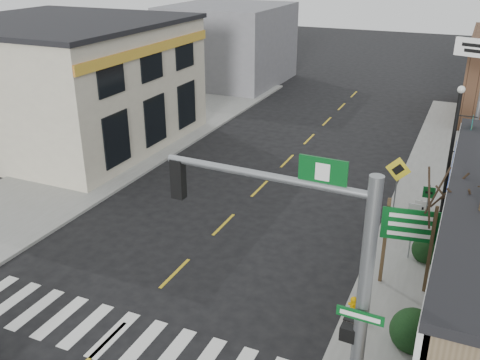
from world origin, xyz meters
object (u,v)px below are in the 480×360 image
at_px(traffic_signal_pole, 328,277).
at_px(lamp_post, 454,146).
at_px(guide_sign, 409,234).
at_px(fire_hydrant, 353,305).
at_px(bare_tree, 457,185).

relative_size(traffic_signal_pole, lamp_post, 1.16).
distance_m(traffic_signal_pole, guide_sign, 6.72).
height_order(traffic_signal_pole, lamp_post, traffic_signal_pole).
distance_m(fire_hydrant, lamp_post, 8.52).
xyz_separation_m(fire_hydrant, lamp_post, (1.96, 7.75, 2.95)).
xyz_separation_m(traffic_signal_pole, fire_hydrant, (-0.11, 4.18, -3.58)).
bearing_deg(fire_hydrant, traffic_signal_pole, -88.43).
bearing_deg(lamp_post, fire_hydrant, -124.79).
xyz_separation_m(traffic_signal_pole, lamp_post, (1.85, 11.94, -0.63)).
bearing_deg(fire_hydrant, bare_tree, 36.72).
distance_m(guide_sign, bare_tree, 2.44).
bearing_deg(bare_tree, fire_hydrant, -143.28).
bearing_deg(bare_tree, lamp_post, 93.33).
distance_m(traffic_signal_pole, lamp_post, 12.10).
relative_size(traffic_signal_pole, guide_sign, 2.13).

